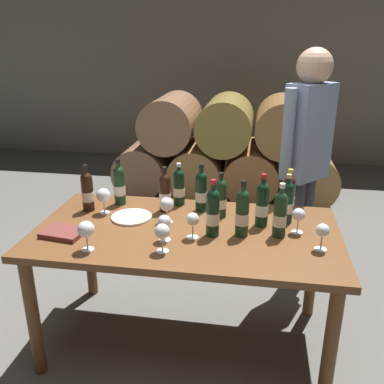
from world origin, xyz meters
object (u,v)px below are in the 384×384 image
(wine_bottle_6, at_px, (287,202))
(wine_glass_5, at_px, (323,232))
(wine_bottle_3, at_px, (262,204))
(wine_bottle_9, at_px, (165,192))
(wine_bottle_4, at_px, (119,185))
(wine_glass_4, at_px, (164,223))
(wine_bottle_10, at_px, (289,195))
(wine_glass_6, at_px, (299,216))
(sommelier_presenting, at_px, (306,151))
(wine_bottle_11, at_px, (213,212))
(wine_glass_3, at_px, (193,220))
(wine_bottle_2, at_px, (242,212))
(serving_plate, at_px, (132,217))
(wine_glass_0, at_px, (167,205))
(tasting_notebook, at_px, (63,233))
(wine_bottle_7, at_px, (179,187))
(wine_glass_2, at_px, (86,230))
(wine_bottle_5, at_px, (221,198))
(wine_bottle_0, at_px, (280,214))
(wine_bottle_8, at_px, (87,191))
(wine_glass_7, at_px, (103,196))
(wine_glass_1, at_px, (162,232))
(wine_bottle_1, at_px, (201,191))
(dining_table, at_px, (186,244))

(wine_bottle_6, xyz_separation_m, wine_glass_5, (0.16, -0.32, -0.02))
(wine_bottle_3, xyz_separation_m, wine_bottle_9, (-0.59, 0.12, -0.01))
(wine_bottle_4, height_order, wine_glass_4, wine_bottle_4)
(wine_bottle_10, height_order, wine_glass_6, wine_bottle_10)
(wine_bottle_9, xyz_separation_m, sommelier_presenting, (0.87, 0.51, 0.16))
(wine_bottle_11, bearing_deg, wine_glass_3, -153.78)
(wine_bottle_2, height_order, sommelier_presenting, sommelier_presenting)
(serving_plate, bearing_deg, wine_bottle_9, 40.08)
(wine_bottle_11, relative_size, wine_glass_3, 2.20)
(serving_plate, bearing_deg, wine_glass_0, -6.73)
(wine_glass_5, xyz_separation_m, tasting_notebook, (-1.36, -0.05, -0.09))
(wine_bottle_6, distance_m, wine_glass_4, 0.73)
(wine_bottle_7, distance_m, wine_bottle_9, 0.13)
(wine_glass_5, xyz_separation_m, wine_glass_6, (-0.10, 0.18, 0.00))
(wine_bottle_4, height_order, wine_glass_6, wine_bottle_4)
(wine_bottle_4, bearing_deg, wine_glass_2, -86.86)
(wine_bottle_5, relative_size, wine_bottle_7, 1.00)
(wine_bottle_10, relative_size, serving_plate, 1.19)
(wine_glass_0, xyz_separation_m, wine_glass_4, (0.04, -0.22, -0.01))
(wine_bottle_10, xyz_separation_m, wine_glass_6, (0.04, -0.25, -0.02))
(wine_glass_3, bearing_deg, tasting_notebook, -173.48)
(wine_bottle_7, bearing_deg, wine_bottle_10, -4.28)
(wine_bottle_10, distance_m, wine_glass_4, 0.80)
(wine_bottle_0, xyz_separation_m, sommelier_presenting, (0.19, 0.75, 0.15))
(wine_bottle_8, height_order, wine_glass_7, wine_bottle_8)
(wine_bottle_3, xyz_separation_m, wine_glass_5, (0.30, -0.24, -0.03))
(wine_bottle_7, relative_size, wine_glass_4, 1.89)
(wine_bottle_3, bearing_deg, serving_plate, -178.31)
(wine_bottle_8, height_order, wine_glass_1, wine_bottle_8)
(wine_bottle_5, bearing_deg, wine_bottle_9, 174.28)
(wine_glass_4, bearing_deg, wine_glass_5, 1.78)
(wine_glass_2, height_order, wine_glass_6, wine_glass_2)
(wine_bottle_7, height_order, tasting_notebook, wine_bottle_7)
(wine_glass_3, height_order, tasting_notebook, wine_glass_3)
(wine_bottle_0, bearing_deg, wine_glass_1, -154.81)
(wine_glass_4, distance_m, wine_glass_5, 0.81)
(wine_bottle_0, height_order, wine_bottle_4, wine_bottle_0)
(wine_glass_2, bearing_deg, wine_glass_3, 23.64)
(wine_glass_0, bearing_deg, wine_glass_2, -129.95)
(wine_bottle_9, bearing_deg, wine_glass_1, -78.87)
(wine_bottle_4, distance_m, wine_glass_6, 1.13)
(wine_bottle_3, height_order, wine_bottle_9, wine_bottle_3)
(wine_bottle_1, bearing_deg, wine_glass_2, -129.69)
(wine_bottle_8, bearing_deg, wine_bottle_2, -11.72)
(wine_glass_0, relative_size, sommelier_presenting, 0.09)
(wine_bottle_3, distance_m, wine_glass_6, 0.21)
(wine_bottle_3, relative_size, wine_bottle_5, 1.12)
(wine_bottle_2, relative_size, sommelier_presenting, 0.18)
(wine_glass_7, bearing_deg, dining_table, -15.42)
(wine_glass_0, relative_size, wine_glass_7, 0.98)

